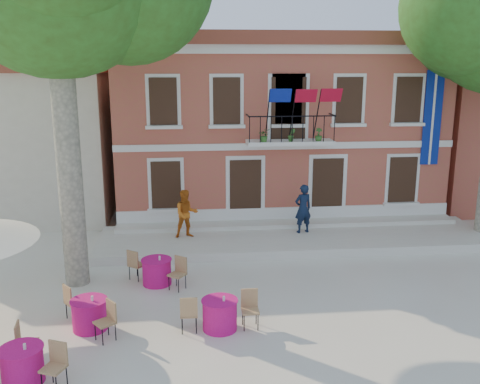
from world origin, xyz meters
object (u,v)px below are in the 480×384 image
(cafe_table_1, at_px, (220,313))
(cafe_table_4, at_px, (89,313))
(pedestrian_navy, at_px, (303,209))
(cafe_table_3, at_px, (157,271))
(pedestrian_orange, at_px, (186,214))
(cafe_table_0, at_px, (22,363))

(cafe_table_1, xyz_separation_m, cafe_table_4, (-3.17, 0.33, 0.00))
(cafe_table_1, bearing_deg, pedestrian_navy, 61.86)
(cafe_table_3, bearing_deg, cafe_table_4, -119.89)
(pedestrian_orange, xyz_separation_m, cafe_table_1, (0.78, -6.33, -0.74))
(pedestrian_orange, height_order, cafe_table_0, pedestrian_orange)
(cafe_table_0, distance_m, cafe_table_4, 2.37)
(pedestrian_orange, bearing_deg, cafe_table_0, -123.28)
(pedestrian_orange, bearing_deg, cafe_table_4, -122.58)
(pedestrian_navy, relative_size, cafe_table_4, 1.01)
(pedestrian_navy, distance_m, pedestrian_orange, 4.23)
(pedestrian_orange, relative_size, cafe_table_1, 0.90)
(pedestrian_orange, relative_size, cafe_table_0, 0.93)
(cafe_table_0, distance_m, cafe_table_1, 4.53)
(pedestrian_navy, height_order, pedestrian_orange, pedestrian_navy)
(cafe_table_0, height_order, cafe_table_4, same)
(pedestrian_navy, relative_size, cafe_table_0, 0.97)
(pedestrian_orange, relative_size, cafe_table_3, 0.96)
(cafe_table_1, bearing_deg, cafe_table_4, 174.11)
(cafe_table_1, height_order, cafe_table_4, same)
(pedestrian_orange, bearing_deg, pedestrian_navy, -9.22)
(cafe_table_3, xyz_separation_m, cafe_table_4, (-1.50, -2.60, 0.00))
(cafe_table_0, height_order, cafe_table_3, same)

